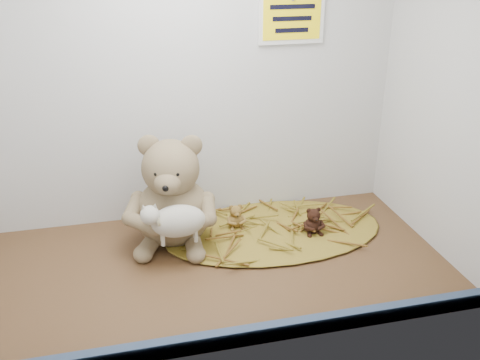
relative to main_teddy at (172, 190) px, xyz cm
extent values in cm
cube|color=#412D16|center=(5.67, -14.68, -14.90)|extent=(120.00, 60.00, 0.40)
cube|color=silver|center=(5.67, 15.32, 30.10)|extent=(120.00, 0.40, 90.00)
cube|color=silver|center=(65.67, -14.68, 30.10)|extent=(0.40, 60.00, 90.00)
cube|color=#384C6B|center=(5.67, -43.48, -13.10)|extent=(119.28, 2.20, 3.60)
ellipsoid|color=olive|center=(27.14, -1.98, -14.31)|extent=(61.29, 35.59, 1.19)
cube|color=yellow|center=(35.67, 14.72, 40.10)|extent=(16.00, 1.20, 11.00)
camera|label=1|loc=(-12.04, -125.56, 58.62)|focal=40.00mm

